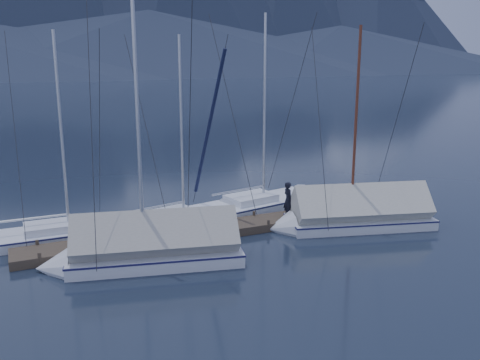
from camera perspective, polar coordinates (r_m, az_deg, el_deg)
name	(u,v)px	position (r m, az deg, el deg)	size (l,w,h in m)	color
ground	(261,245)	(20.02, 2.39, -7.34)	(1000.00, 1000.00, 0.00)	black
dock	(240,228)	(21.68, 0.00, -5.39)	(18.00, 1.50, 0.54)	#382D23
mooring_posts	(229,224)	(21.41, -1.22, -4.95)	(15.12, 1.52, 0.35)	#382D23
sailboat_open_left	(82,233)	(21.89, -17.35, -5.70)	(6.81, 2.92, 8.98)	silver
sailboat_open_mid	(193,218)	(22.93, -5.32, -4.27)	(6.98, 3.45, 8.90)	silver
sailboat_open_right	(272,203)	(25.14, 3.59, -2.62)	(7.87, 3.72, 10.05)	silver
sailboat_covered_near	(348,217)	(22.43, 11.99, -4.08)	(7.52, 3.96, 9.36)	silver
sailboat_covered_far	(140,251)	(18.39, -11.20, -7.87)	(7.41, 3.65, 9.98)	silver
person	(288,200)	(22.23, 5.43, -2.22)	(0.58, 0.38, 1.58)	black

